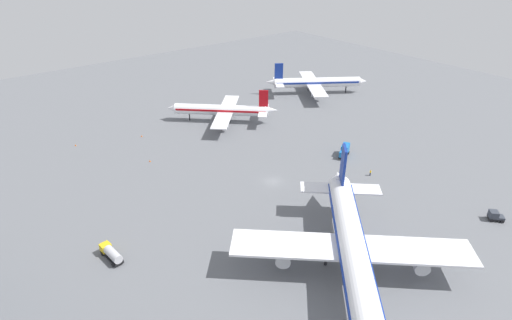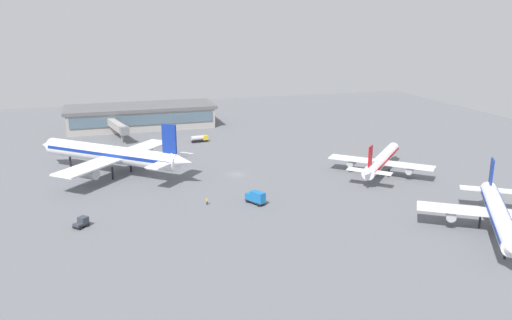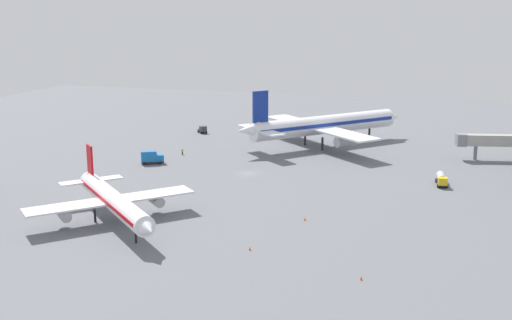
# 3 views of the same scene
# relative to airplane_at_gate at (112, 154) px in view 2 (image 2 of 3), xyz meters

# --- Properties ---
(ground) EXTENTS (288.00, 288.00, 0.00)m
(ground) POSITION_rel_airplane_at_gate_xyz_m (-35.08, 11.07, -6.18)
(ground) COLOR slate
(terminal_building) EXTENTS (61.57, 22.63, 9.38)m
(terminal_building) POSITION_rel_airplane_at_gate_xyz_m (-14.27, -66.87, -1.40)
(terminal_building) COLOR #9E9993
(terminal_building) RESTS_ON ground
(airplane_at_gate) EXTENTS (45.08, 42.63, 17.01)m
(airplane_at_gate) POSITION_rel_airplane_at_gate_xyz_m (0.00, 0.00, 0.00)
(airplane_at_gate) COLOR white
(airplane_at_gate) RESTS_ON ground
(airplane_taxiing) EXTENTS (30.86, 36.59, 12.78)m
(airplane_taxiing) POSITION_rel_airplane_at_gate_xyz_m (-77.31, 70.07, -1.54)
(airplane_taxiing) COLOR white
(airplane_taxiing) RESTS_ON ground
(airplane_distant) EXTENTS (29.92, 30.87, 11.78)m
(airplane_distant) POSITION_rel_airplane_at_gate_xyz_m (-76.37, 23.42, -1.90)
(airplane_distant) COLOR white
(airplane_distant) RESTS_ON ground
(fuel_truck) EXTENTS (6.48, 2.78, 2.50)m
(fuel_truck) POSITION_rel_airplane_at_gate_xyz_m (-32.56, -32.93, -4.80)
(fuel_truck) COLOR black
(fuel_truck) RESTS_ON ground
(baggage_tug) EXTENTS (3.73, 3.67, 2.30)m
(baggage_tug) POSITION_rel_airplane_at_gate_xyz_m (8.60, 39.54, -5.03)
(baggage_tug) COLOR black
(baggage_tug) RESTS_ON ground
(catering_truck) EXTENTS (4.30, 5.84, 3.30)m
(catering_truck) POSITION_rel_airplane_at_gate_xyz_m (-33.04, 36.85, -4.49)
(catering_truck) COLOR black
(catering_truck) RESTS_ON ground
(ground_crew_worker) EXTENTS (0.46, 0.57, 1.67)m
(ground_crew_worker) POSITION_rel_airplane_at_gate_xyz_m (-21.18, 33.63, -5.33)
(ground_crew_worker) COLOR #1E2338
(ground_crew_worker) RESTS_ON ground
(jet_bridge) EXTENTS (7.19, 20.98, 6.74)m
(jet_bridge) POSITION_rel_airplane_at_gate_xyz_m (-3.84, -45.50, -1.05)
(jet_bridge) COLOR #9E9993
(jet_bridge) RESTS_ON ground
(safety_cone_near_gate) EXTENTS (0.44, 0.44, 0.60)m
(safety_cone_near_gate) POSITION_rel_airplane_at_gate_xyz_m (-65.06, -9.45, -5.88)
(safety_cone_near_gate) COLOR #EA590C
(safety_cone_near_gate) RESTS_ON ground
(safety_cone_mid_apron) EXTENTS (0.44, 0.44, 0.60)m
(safety_cone_mid_apron) POSITION_rel_airplane_at_gate_xyz_m (-82.18, -4.20, -5.88)
(safety_cone_mid_apron) COLOR #EA590C
(safety_cone_mid_apron) RESTS_ON ground
(safety_cone_far_side) EXTENTS (0.44, 0.44, 0.60)m
(safety_cone_far_side) POSITION_rel_airplane_at_gate_xyz_m (-88.66, -22.97, -5.88)
(safety_cone_far_side) COLOR #EA590C
(safety_cone_far_side) RESTS_ON ground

